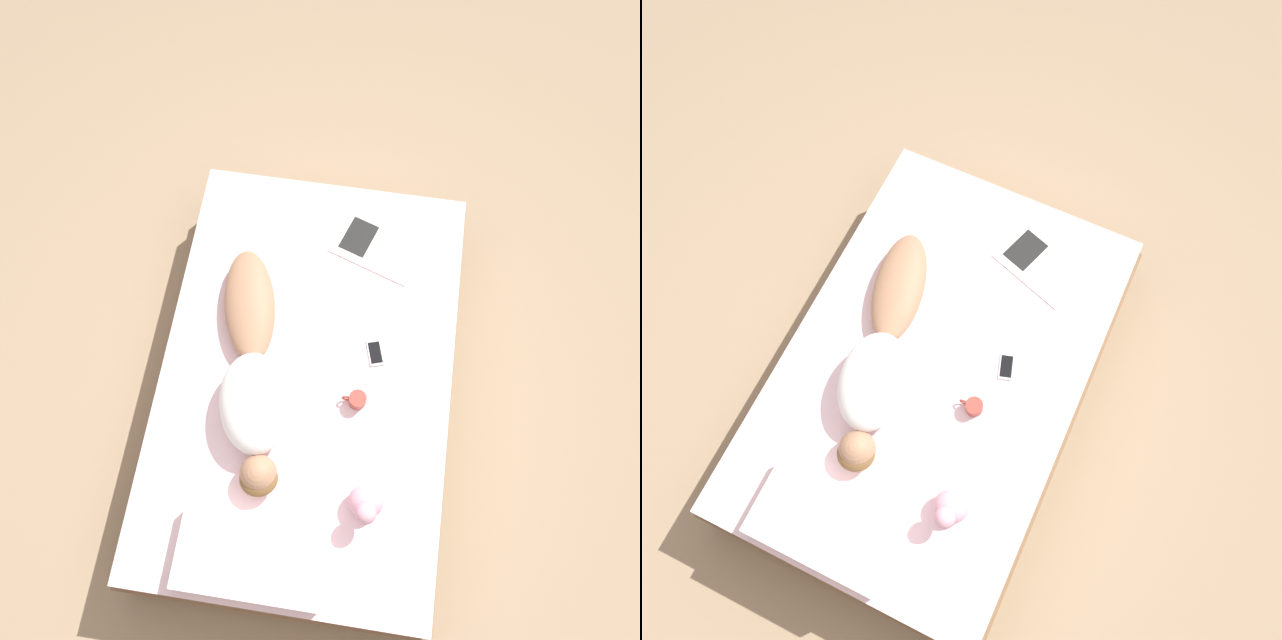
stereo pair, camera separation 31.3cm
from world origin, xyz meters
TOP-DOWN VIEW (x-y plane):
  - ground_plane at (0.00, 0.00)m, footprint 12.00×12.00m
  - bed at (0.00, 0.00)m, footprint 1.51×2.26m
  - person at (0.24, 0.09)m, footprint 0.54×1.27m
  - open_magazine at (-0.27, -0.76)m, footprint 0.53×0.43m
  - coffee_mug at (-0.27, 0.11)m, footprint 0.12×0.09m
  - cell_phone at (-0.33, -0.16)m, footprint 0.11×0.15m
  - plush_toy at (-0.37, 0.59)m, footprint 0.16×0.18m
  - pillow at (0.10, 0.88)m, footprint 0.66×0.36m

SIDE VIEW (x-z plane):
  - ground_plane at x=0.00m, z-range 0.00..0.00m
  - bed at x=0.00m, z-range 0.00..0.46m
  - open_magazine at x=-0.27m, z-range 0.47..0.47m
  - cell_phone at x=-0.33m, z-range 0.47..0.48m
  - coffee_mug at x=-0.27m, z-range 0.47..0.54m
  - pillow at x=0.10m, z-range 0.47..0.60m
  - plush_toy at x=-0.37m, z-range 0.45..0.66m
  - person at x=0.24m, z-range 0.45..0.68m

